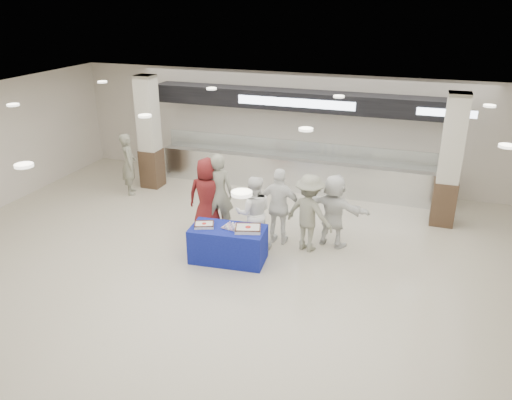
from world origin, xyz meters
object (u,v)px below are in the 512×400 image
at_px(soldier_a, 218,194).
at_px(civilian_white, 334,211).
at_px(sheet_cake_left, 204,225).
at_px(civilian_maroon, 207,196).
at_px(soldier_bg, 129,164).
at_px(chef_tall, 254,213).
at_px(chef_short, 280,207).
at_px(sheet_cake_right, 248,228).
at_px(cupcake_tray, 231,226).
at_px(display_table, 228,244).
at_px(soldier_b, 309,213).

distance_m(soldier_a, civilian_white, 2.66).
distance_m(sheet_cake_left, civilian_maroon, 1.33).
xyz_separation_m(soldier_a, soldier_bg, (-3.32, 1.47, -0.10)).
distance_m(sheet_cake_left, chef_tall, 1.14).
distance_m(civilian_maroon, civilian_white, 2.92).
distance_m(chef_short, soldier_bg, 5.06).
distance_m(sheet_cake_right, cupcake_tray, 0.39).
height_order(sheet_cake_left, cupcake_tray, sheet_cake_left).
relative_size(chef_short, civilian_white, 1.05).
distance_m(chef_tall, soldier_bg, 4.78).
xyz_separation_m(sheet_cake_left, cupcake_tray, (0.54, 0.13, -0.02)).
height_order(display_table, civilian_white, civilian_white).
distance_m(cupcake_tray, chef_short, 1.32).
height_order(display_table, cupcake_tray, cupcake_tray).
height_order(display_table, soldier_a, soldier_a).
distance_m(civilian_white, soldier_bg, 6.10).
bearing_deg(sheet_cake_right, soldier_a, 133.82).
bearing_deg(soldier_a, display_table, 110.53).
bearing_deg(civilian_white, chef_tall, 39.56).
xyz_separation_m(civilian_maroon, soldier_b, (2.44, -0.11, -0.04)).
height_order(sheet_cake_left, soldier_a, soldier_a).
bearing_deg(soldier_a, cupcake_tray, 113.14).
distance_m(soldier_a, chef_short, 1.50).
relative_size(sheet_cake_left, civilian_maroon, 0.27).
distance_m(sheet_cake_right, chef_tall, 0.71).
bearing_deg(soldier_a, chef_short, 166.89).
bearing_deg(soldier_a, chef_tall, 143.97).
relative_size(sheet_cake_right, soldier_a, 0.31).
relative_size(sheet_cake_left, civilian_white, 0.29).
xyz_separation_m(cupcake_tray, chef_short, (0.72, 1.10, 0.10)).
bearing_deg(chef_short, soldier_a, -3.24).
distance_m(cupcake_tray, chef_tall, 0.73).
bearing_deg(cupcake_tray, civilian_white, 36.25).
bearing_deg(soldier_b, cupcake_tray, 54.05).
bearing_deg(soldier_a, civilian_white, 174.27).
distance_m(sheet_cake_left, cupcake_tray, 0.56).
relative_size(soldier_a, soldier_bg, 1.11).
relative_size(display_table, sheet_cake_right, 2.57).
bearing_deg(civilian_maroon, chef_short, 169.45).
xyz_separation_m(display_table, soldier_b, (1.47, 1.04, 0.49)).
distance_m(sheet_cake_left, soldier_a, 1.34).
xyz_separation_m(civilian_maroon, soldier_bg, (-3.07, 1.55, -0.04)).
relative_size(display_table, civilian_maroon, 0.86).
xyz_separation_m(chef_tall, chef_short, (0.46, 0.43, 0.04)).
bearing_deg(civilian_maroon, soldier_b, 167.08).
xyz_separation_m(sheet_cake_left, soldier_a, (-0.23, 1.31, 0.17)).
bearing_deg(chef_tall, civilian_white, -177.48).
relative_size(chef_tall, chef_short, 0.95).
xyz_separation_m(cupcake_tray, civilian_white, (1.88, 1.38, 0.05)).
bearing_deg(cupcake_tray, chef_short, 56.66).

